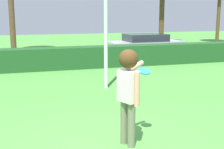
# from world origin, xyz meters

# --- Properties ---
(ground_plane) EXTENTS (60.00, 60.00, 0.00)m
(ground_plane) POSITION_xyz_m (0.00, 0.00, 0.00)
(ground_plane) COLOR #519C41
(person) EXTENTS (0.65, 0.74, 1.79)m
(person) POSITION_xyz_m (0.37, -0.05, 1.15)
(person) COLOR #6D7357
(person) RESTS_ON ground
(frisbee) EXTENTS (0.24, 0.24, 0.09)m
(frisbee) POSITION_xyz_m (0.77, 0.20, 1.33)
(frisbee) COLOR #268CE5
(hedge_row) EXTENTS (28.29, 0.90, 0.93)m
(hedge_row) POSITION_xyz_m (0.00, 8.31, 0.47)
(hedge_row) COLOR #205224
(hedge_row) RESTS_ON ground
(parked_car_silver) EXTENTS (4.26, 1.93, 1.25)m
(parked_car_silver) POSITION_xyz_m (5.28, 10.85, 0.69)
(parked_car_silver) COLOR #B7B7BC
(parked_car_silver) RESTS_ON ground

